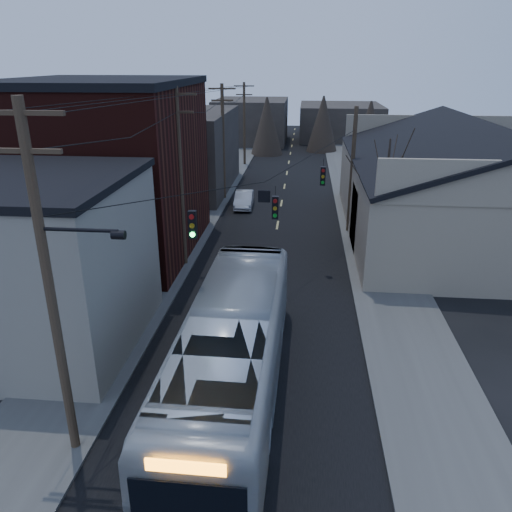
% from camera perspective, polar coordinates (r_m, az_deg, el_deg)
% --- Properties ---
extents(road_surface, '(9.00, 110.00, 0.02)m').
position_cam_1_polar(road_surface, '(40.31, 2.79, 5.29)').
color(road_surface, black).
rests_on(road_surface, ground).
extents(sidewalk_left, '(4.00, 110.00, 0.12)m').
position_cam_1_polar(sidewalk_left, '(41.09, -6.34, 5.58)').
color(sidewalk_left, '#474744').
rests_on(sidewalk_left, ground).
extents(sidewalk_right, '(4.00, 110.00, 0.12)m').
position_cam_1_polar(sidewalk_right, '(40.53, 12.04, 5.00)').
color(sidewalk_right, '#474744').
rests_on(sidewalk_right, ground).
extents(building_clapboard, '(8.00, 8.00, 7.00)m').
position_cam_1_polar(building_clapboard, '(22.09, -24.09, -1.03)').
color(building_clapboard, gray).
rests_on(building_clapboard, ground).
extents(building_brick, '(10.00, 12.00, 10.00)m').
position_cam_1_polar(building_brick, '(31.61, -16.69, 9.20)').
color(building_brick, black).
rests_on(building_brick, ground).
extents(building_left_far, '(9.00, 14.00, 7.00)m').
position_cam_1_polar(building_left_far, '(46.71, -8.71, 11.73)').
color(building_left_far, '#2F2925').
rests_on(building_left_far, ground).
extents(warehouse, '(16.16, 20.60, 7.73)m').
position_cam_1_polar(warehouse, '(36.51, 23.40, 6.18)').
color(warehouse, gray).
rests_on(warehouse, ground).
extents(building_far_left, '(10.00, 12.00, 6.00)m').
position_cam_1_polar(building_far_left, '(74.53, -0.53, 15.18)').
color(building_far_left, '#2F2925').
rests_on(building_far_left, ground).
extents(building_far_right, '(12.00, 14.00, 5.00)m').
position_cam_1_polar(building_far_right, '(79.32, 9.58, 14.91)').
color(building_far_right, '#2F2925').
rests_on(building_far_right, ground).
extents(bare_tree, '(0.40, 0.40, 7.20)m').
position_cam_1_polar(bare_tree, '(30.05, 14.47, 6.06)').
color(bare_tree, black).
rests_on(bare_tree, ground).
extents(utility_lines, '(11.24, 45.28, 10.50)m').
position_cam_1_polar(utility_lines, '(33.76, -2.95, 10.73)').
color(utility_lines, '#382B1E').
rests_on(utility_lines, ground).
extents(bus, '(3.28, 13.33, 3.70)m').
position_cam_1_polar(bus, '(17.60, -2.69, -10.86)').
color(bus, '#ACB3B8').
rests_on(bus, ground).
extents(parked_car, '(1.55, 4.06, 1.32)m').
position_cam_1_polar(parked_car, '(40.89, -1.38, 6.50)').
color(parked_car, '#B1B4BA').
rests_on(parked_car, ground).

